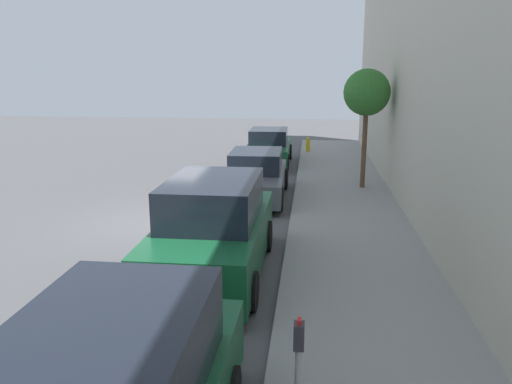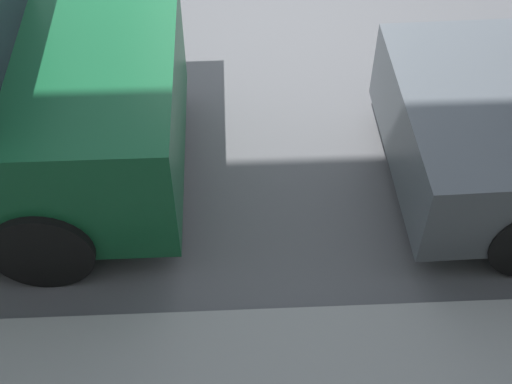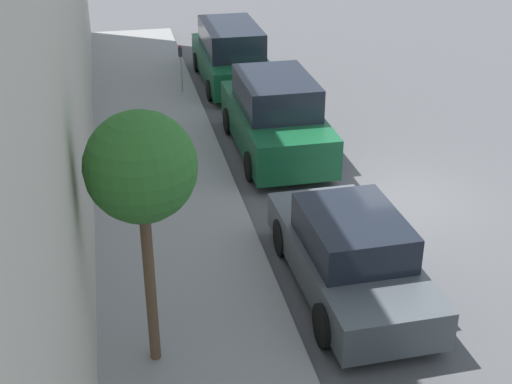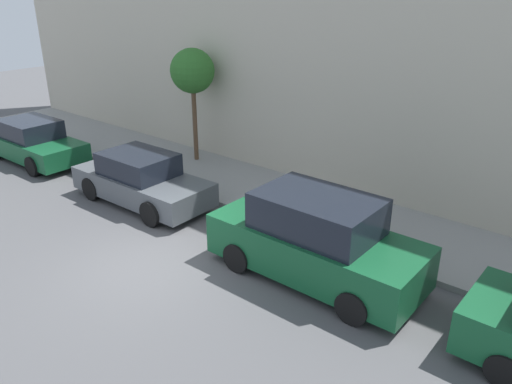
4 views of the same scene
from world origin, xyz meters
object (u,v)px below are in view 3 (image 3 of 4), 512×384
(parked_sedan_third, at_px, (350,255))
(parking_meter_near, at_px, (181,64))
(parked_minivan_nearest, at_px, (231,55))
(parked_suv_second, at_px, (276,117))
(street_tree, at_px, (141,169))

(parked_sedan_third, relative_size, parking_meter_near, 3.13)
(parked_minivan_nearest, distance_m, parking_meter_near, 2.00)
(parked_suv_second, bearing_deg, street_tree, 64.16)
(parked_minivan_nearest, xyz_separation_m, parked_suv_second, (-0.10, 5.74, 0.01))
(parked_suv_second, height_order, parking_meter_near, parked_suv_second)
(parked_minivan_nearest, distance_m, parked_sedan_third, 11.98)
(parked_sedan_third, xyz_separation_m, parking_meter_near, (1.68, -10.98, 0.32))
(parked_suv_second, distance_m, parked_sedan_third, 6.25)
(parking_meter_near, distance_m, street_tree, 12.64)
(parked_minivan_nearest, height_order, parking_meter_near, parked_minivan_nearest)
(parked_suv_second, xyz_separation_m, parking_meter_near, (1.83, -4.74, 0.11))
(parked_suv_second, height_order, parked_sedan_third, parked_suv_second)
(parked_minivan_nearest, height_order, street_tree, street_tree)
(parked_minivan_nearest, xyz_separation_m, street_tree, (3.56, 13.30, 2.38))
(parked_suv_second, bearing_deg, parking_meter_near, -68.91)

